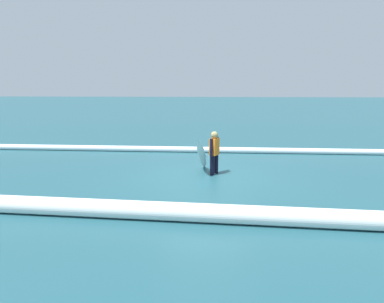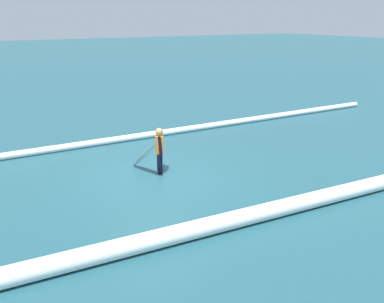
# 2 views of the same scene
# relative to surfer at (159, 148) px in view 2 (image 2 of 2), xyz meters

# --- Properties ---
(ground_plane) EXTENTS (160.05, 160.05, 0.00)m
(ground_plane) POSITION_rel_surfer_xyz_m (0.28, 0.13, -0.74)
(ground_plane) COLOR #22525E
(surfer) EXTENTS (0.32, 0.58, 1.32)m
(surfer) POSITION_rel_surfer_xyz_m (0.00, 0.00, 0.00)
(surfer) COLOR black
(surfer) RESTS_ON ground_plane
(surfboard) EXTENTS (0.32, 1.71, 1.17)m
(surfboard) POSITION_rel_surfer_xyz_m (0.39, -0.17, -0.17)
(surfboard) COLOR white
(surfboard) RESTS_ON ground_plane
(wave_crest_foreground) EXTENTS (23.90, 0.25, 0.23)m
(wave_crest_foreground) POSITION_rel_surfer_xyz_m (-1.24, -3.73, -0.62)
(wave_crest_foreground) COLOR white
(wave_crest_foreground) RESTS_ON ground_plane
(wave_crest_midground) EXTENTS (16.49, 1.20, 0.38)m
(wave_crest_midground) POSITION_rel_surfer_xyz_m (0.56, 4.08, -0.55)
(wave_crest_midground) COLOR white
(wave_crest_midground) RESTS_ON ground_plane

